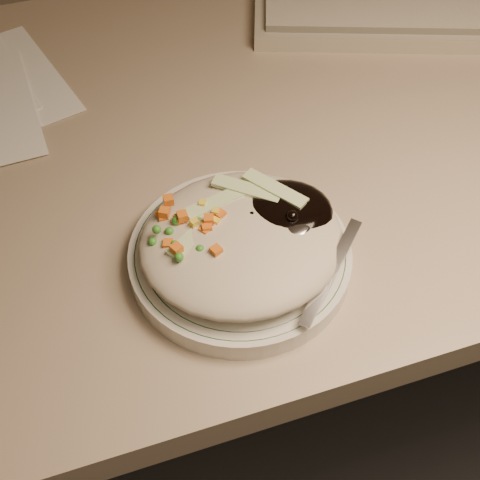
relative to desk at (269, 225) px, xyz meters
name	(u,v)px	position (x,y,z in m)	size (l,w,h in m)	color
desk	(269,225)	(0.00, 0.00, 0.00)	(1.40, 0.70, 0.74)	gray
plate	(240,257)	(-0.11, -0.20, 0.21)	(0.21, 0.21, 0.02)	silver
plate_rim	(240,251)	(-0.11, -0.20, 0.22)	(0.20, 0.20, 0.00)	#144723
meal	(245,236)	(-0.11, -0.20, 0.24)	(0.21, 0.19, 0.05)	#B0A58F
keyboard	(415,11)	(0.25, 0.13, 0.21)	(0.47, 0.30, 0.03)	#A99F8A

